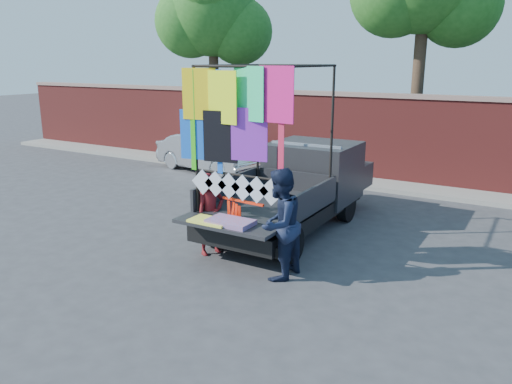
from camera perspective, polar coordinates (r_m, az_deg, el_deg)
The scene contains 9 objects.
ground at distance 9.51m, azimuth -0.88°, elevation -6.98°, with size 90.00×90.00×0.00m, color #38383A.
brick_wall at distance 15.40m, azimuth 12.87°, elevation 6.21°, with size 30.00×0.45×2.61m.
curb at distance 14.99m, azimuth 11.77°, elevation 1.11°, with size 30.00×1.20×0.12m, color gray.
tree_left at distance 19.25m, azimuth -5.07°, elevation 19.48°, with size 4.20×3.30×7.05m.
pickup_truck at distance 11.02m, azimuth 5.35°, elevation 0.80°, with size 2.19×5.49×3.46m.
sedan at distance 16.44m, azimuth -5.55°, elevation 4.54°, with size 1.31×3.76×1.24m, color silver.
woman at distance 9.28m, azimuth -5.20°, elevation -2.53°, with size 0.56×0.37×1.54m, color maroon.
man at distance 8.19m, azimuth 2.70°, elevation -3.70°, with size 0.91×0.71×1.86m, color #151E36.
streamer_bundle at distance 8.71m, azimuth -2.08°, elevation -2.13°, with size 0.88×0.13×0.61m.
Camera 1 is at (4.61, -7.53, 3.53)m, focal length 35.00 mm.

